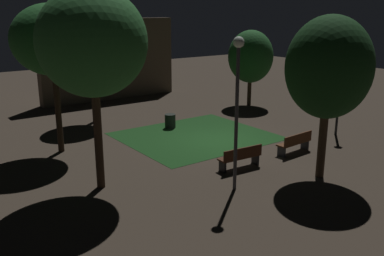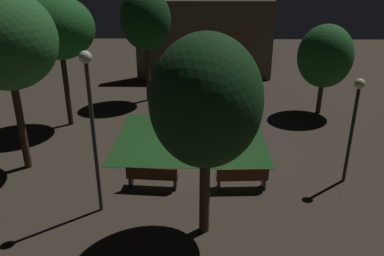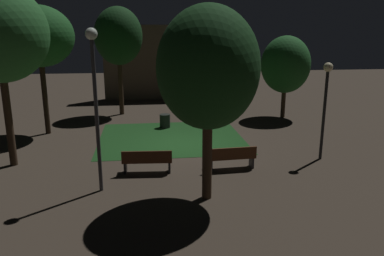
{
  "view_description": "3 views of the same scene",
  "coord_description": "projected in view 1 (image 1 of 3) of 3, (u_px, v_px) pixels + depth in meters",
  "views": [
    {
      "loc": [
        -12.12,
        -14.65,
        5.91
      ],
      "look_at": [
        -0.92,
        0.72,
        0.6
      ],
      "focal_mm": 39.65,
      "sensor_mm": 36.0,
      "label": 1
    },
    {
      "loc": [
        0.09,
        -15.01,
        7.07
      ],
      "look_at": [
        -0.26,
        0.19,
        0.89
      ],
      "focal_mm": 35.61,
      "sensor_mm": 36.0,
      "label": 2
    },
    {
      "loc": [
        -1.59,
        -16.36,
        5.08
      ],
      "look_at": [
        0.55,
        0.4,
        0.66
      ],
      "focal_mm": 35.42,
      "sensor_mm": 36.0,
      "label": 3
    }
  ],
  "objects": [
    {
      "name": "building_wall_backdrop",
      "position": [
        109.0,
        59.0,
        28.61
      ],
      "size": [
        9.53,
        0.8,
        5.39
      ],
      "primitive_type": "cube",
      "color": "brown",
      "rests_on": "ground"
    },
    {
      "name": "lamp_post_plaza_west",
      "position": [
        237.0,
        90.0,
        13.55
      ],
      "size": [
        0.36,
        0.36,
        5.12
      ],
      "color": "#333338",
      "rests_on": "ground"
    },
    {
      "name": "bench_path_side",
      "position": [
        241.0,
        157.0,
        16.25
      ],
      "size": [
        1.83,
        0.61,
        0.88
      ],
      "color": "#422314",
      "rests_on": "ground"
    },
    {
      "name": "tree_back_right",
      "position": [
        92.0,
        43.0,
        13.34
      ],
      "size": [
        3.5,
        3.5,
        6.69
      ],
      "color": "#38281C",
      "rests_on": "ground"
    },
    {
      "name": "ground_plane",
      "position": [
        217.0,
        141.0,
        19.86
      ],
      "size": [
        60.0,
        60.0,
        0.0
      ],
      "primitive_type": "plane",
      "color": "#3D3328"
    },
    {
      "name": "bench_lawn_edge",
      "position": [
        295.0,
        142.0,
        18.02
      ],
      "size": [
        1.83,
        0.59,
        0.88
      ],
      "color": "#512D19",
      "rests_on": "ground"
    },
    {
      "name": "tree_back_left",
      "position": [
        329.0,
        68.0,
        14.52
      ],
      "size": [
        2.98,
        2.98,
        5.79
      ],
      "color": "#423021",
      "rests_on": "ground"
    },
    {
      "name": "trash_bin",
      "position": [
        170.0,
        121.0,
        21.91
      ],
      "size": [
        0.55,
        0.55,
        0.72
      ],
      "primitive_type": "cylinder",
      "color": "black",
      "rests_on": "ground"
    },
    {
      "name": "tree_tall_center",
      "position": [
        251.0,
        57.0,
        26.42
      ],
      "size": [
        2.82,
        2.82,
        4.74
      ],
      "color": "#423021",
      "rests_on": "ground"
    },
    {
      "name": "tree_near_wall",
      "position": [
        52.0,
        40.0,
        17.09
      ],
      "size": [
        3.27,
        3.27,
        6.2
      ],
      "color": "#2D2116",
      "rests_on": "ground"
    },
    {
      "name": "tree_lawn_side",
      "position": [
        92.0,
        35.0,
        22.21
      ],
      "size": [
        2.82,
        2.82,
        6.38
      ],
      "color": "#38281C",
      "rests_on": "ground"
    },
    {
      "name": "lamp_post_plaza_east",
      "position": [
        341.0,
        80.0,
        20.14
      ],
      "size": [
        0.36,
        0.36,
        3.86
      ],
      "color": "black",
      "rests_on": "ground"
    },
    {
      "name": "grass_lawn",
      "position": [
        196.0,
        136.0,
        20.57
      ],
      "size": [
        6.8,
        6.07,
        0.01
      ],
      "primitive_type": "cube",
      "color": "#194219",
      "rests_on": "ground"
    }
  ]
}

